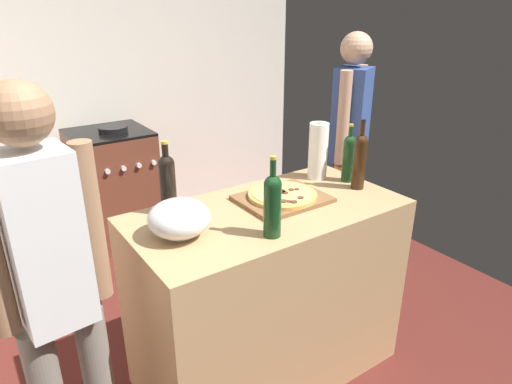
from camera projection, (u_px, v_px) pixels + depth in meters
name	position (u px, v px, depth m)	size (l,w,h in m)	color
ground_plane	(176.00, 304.00, 2.92)	(3.96, 3.48, 0.02)	#511E19
kitchen_wall_rear	(83.00, 72.00, 3.56)	(3.96, 0.10, 2.60)	silver
counter	(267.00, 294.00, 2.23)	(1.27, 0.65, 0.93)	tan
cutting_board	(282.00, 199.00, 2.13)	(0.40, 0.32, 0.02)	brown
pizza	(283.00, 195.00, 2.12)	(0.33, 0.33, 0.03)	tan
mixing_bowl	(179.00, 218.00, 1.78)	(0.25, 0.25, 0.15)	#B2B2B7
paper_towel_roll	(318.00, 151.00, 2.37)	(0.10, 0.10, 0.30)	white
wine_bottle_amber	(360.00, 159.00, 2.23)	(0.07, 0.07, 0.35)	#331E0F
wine_bottle_green	(272.00, 203.00, 1.76)	(0.07, 0.07, 0.33)	#143819
wine_bottle_clear	(349.00, 156.00, 2.33)	(0.06, 0.06, 0.31)	#143819
wine_bottle_dark	(167.00, 182.00, 1.96)	(0.07, 0.07, 0.33)	black
stove	(114.00, 186.00, 3.58)	(0.58, 0.58, 0.94)	brown
person_in_stripes	(54.00, 288.00, 1.49)	(0.38, 0.22, 1.60)	slate
person_in_red	(349.00, 143.00, 2.98)	(0.35, 0.28, 1.64)	#D88C4C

